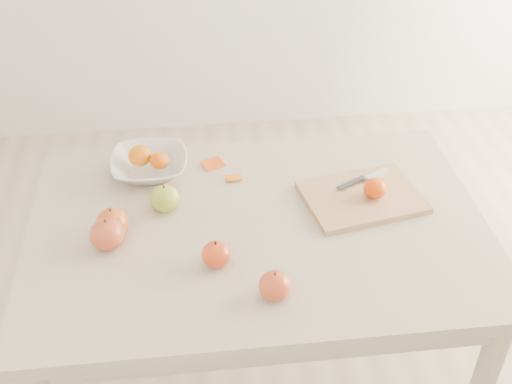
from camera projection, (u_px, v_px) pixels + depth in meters
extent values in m
cube|color=#C7B196|center=(258.00, 230.00, 1.69)|extent=(1.20, 0.80, 0.04)
cylinder|color=#BCAA8E|center=(85.00, 262.00, 2.14)|extent=(0.06, 0.06, 0.71)
cylinder|color=#BCAA8E|center=(400.00, 237.00, 2.24)|extent=(0.06, 0.06, 0.71)
cube|color=tan|center=(362.00, 197.00, 1.76)|extent=(0.35, 0.28, 0.02)
ellipsoid|color=#D04207|center=(375.00, 188.00, 1.73)|extent=(0.06, 0.06, 0.05)
imported|color=silver|center=(150.00, 165.00, 1.85)|extent=(0.22, 0.22, 0.05)
ellipsoid|color=#D16007|center=(140.00, 155.00, 1.84)|extent=(0.07, 0.07, 0.06)
ellipsoid|color=#D15207|center=(159.00, 161.00, 1.82)|extent=(0.06, 0.06, 0.05)
cube|color=#D14A0E|center=(213.00, 165.00, 1.89)|extent=(0.07, 0.07, 0.01)
cube|color=orange|center=(233.00, 178.00, 1.84)|extent=(0.05, 0.04, 0.01)
cube|color=white|center=(377.00, 175.00, 1.81)|extent=(0.07, 0.05, 0.01)
cube|color=#3C3E45|center=(351.00, 183.00, 1.78)|extent=(0.09, 0.06, 0.00)
ellipsoid|color=olive|center=(165.00, 198.00, 1.71)|extent=(0.08, 0.08, 0.07)
ellipsoid|color=maroon|center=(107.00, 234.00, 1.59)|extent=(0.09, 0.09, 0.08)
ellipsoid|color=maroon|center=(112.00, 223.00, 1.63)|extent=(0.08, 0.08, 0.08)
ellipsoid|color=#A12715|center=(216.00, 254.00, 1.54)|extent=(0.07, 0.07, 0.06)
ellipsoid|color=maroon|center=(275.00, 285.00, 1.46)|extent=(0.08, 0.08, 0.07)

